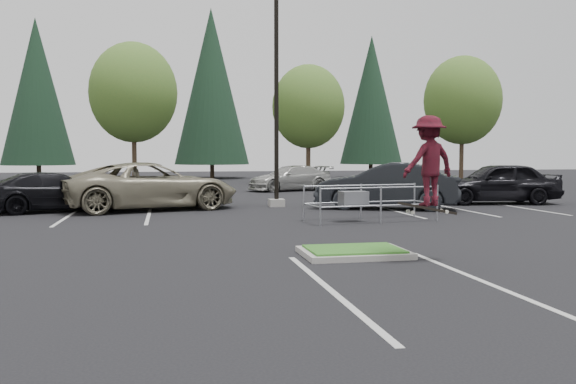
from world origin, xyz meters
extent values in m
plane|color=black|center=(0.00, 0.00, 0.00)|extent=(120.00, 120.00, 0.00)
cube|color=gray|center=(0.00, 0.00, 0.06)|extent=(2.20, 1.60, 0.12)
cube|color=#296B22|center=(0.00, 0.00, 0.13)|extent=(1.95, 1.35, 0.05)
cube|color=beige|center=(-4.50, 9.00, 0.00)|extent=(0.12, 5.20, 0.01)
cube|color=beige|center=(-7.20, 9.00, 0.00)|extent=(0.12, 5.20, 0.01)
cube|color=beige|center=(4.50, 9.00, 0.00)|extent=(0.12, 5.20, 0.01)
cube|color=beige|center=(7.20, 9.00, 0.00)|extent=(0.12, 5.20, 0.01)
cube|color=beige|center=(9.90, 9.00, 0.00)|extent=(0.12, 5.20, 0.01)
cube|color=beige|center=(-1.35, -3.00, 0.00)|extent=(0.12, 6.00, 0.01)
cube|color=beige|center=(1.35, -3.00, 0.00)|extent=(0.12, 6.00, 0.01)
cube|color=gray|center=(0.50, 12.00, 0.15)|extent=(0.60, 0.60, 0.30)
cylinder|color=black|center=(0.50, 12.00, 5.00)|extent=(0.18, 0.18, 10.00)
cylinder|color=#38281C|center=(-6.00, 30.50, 1.75)|extent=(0.32, 0.32, 3.50)
ellipsoid|color=#326525|center=(-6.00, 30.50, 6.26)|extent=(5.89, 5.89, 6.77)
sphere|color=#326525|center=(-5.40, 30.20, 5.52)|extent=(3.68, 3.68, 3.68)
sphere|color=#326525|center=(-6.50, 30.90, 5.70)|extent=(4.05, 4.05, 4.05)
cylinder|color=#38281C|center=(6.00, 29.80, 1.52)|extent=(0.32, 0.32, 3.04)
ellipsoid|color=#326525|center=(6.00, 29.80, 5.44)|extent=(5.12, 5.12, 5.89)
sphere|color=#326525|center=(6.60, 29.50, 4.80)|extent=(3.20, 3.20, 3.20)
sphere|color=#326525|center=(5.50, 30.20, 4.96)|extent=(3.52, 3.52, 3.52)
cylinder|color=#38281C|center=(18.00, 30.30, 1.71)|extent=(0.32, 0.32, 3.42)
ellipsoid|color=#326525|center=(18.00, 30.30, 6.12)|extent=(5.76, 5.76, 6.62)
sphere|color=#326525|center=(18.60, 30.00, 5.40)|extent=(3.60, 3.60, 3.60)
sphere|color=#326525|center=(17.50, 30.70, 5.58)|extent=(3.96, 3.96, 3.96)
cylinder|color=#38281C|center=(-14.00, 40.00, 0.60)|extent=(0.36, 0.36, 1.20)
cone|color=black|center=(-14.00, 40.00, 7.10)|extent=(5.72, 5.72, 11.80)
cylinder|color=#38281C|center=(0.00, 40.50, 0.60)|extent=(0.36, 0.36, 1.20)
cone|color=black|center=(0.00, 40.50, 7.85)|extent=(6.38, 6.38, 13.30)
cylinder|color=#38281C|center=(14.00, 39.50, 0.60)|extent=(0.36, 0.36, 1.20)
cone|color=black|center=(14.00, 39.50, 6.85)|extent=(5.50, 5.50, 11.30)
cylinder|color=#919399|center=(0.60, 5.23, 0.58)|extent=(0.06, 0.06, 1.15)
cylinder|color=#919399|center=(0.42, 6.62, 0.58)|extent=(0.06, 0.06, 1.15)
cylinder|color=#919399|center=(2.59, 5.49, 0.58)|extent=(0.06, 0.06, 1.15)
cylinder|color=#919399|center=(2.41, 6.89, 0.58)|extent=(0.06, 0.06, 1.15)
cylinder|color=#919399|center=(4.58, 5.76, 0.58)|extent=(0.06, 0.06, 1.15)
cylinder|color=#919399|center=(4.40, 7.15, 0.58)|extent=(0.06, 0.06, 1.15)
cylinder|color=#919399|center=(2.59, 5.49, 0.55)|extent=(3.99, 0.58, 0.05)
cylinder|color=#919399|center=(2.59, 5.49, 1.10)|extent=(3.99, 0.58, 0.05)
cylinder|color=#919399|center=(2.41, 6.89, 0.55)|extent=(3.99, 0.58, 0.05)
cylinder|color=#919399|center=(2.41, 6.89, 1.10)|extent=(3.99, 0.58, 0.05)
cube|color=#919399|center=(1.90, 6.11, 0.72)|extent=(0.91, 0.63, 0.48)
cube|color=black|center=(1.20, -1.00, 1.07)|extent=(1.18, 0.43, 0.27)
cylinder|color=silver|center=(0.84, -1.12, 1.01)|extent=(0.07, 0.04, 0.07)
cylinder|color=silver|center=(0.84, -0.88, 1.01)|extent=(0.07, 0.04, 0.07)
cylinder|color=silver|center=(1.56, -1.12, 1.01)|extent=(0.07, 0.04, 0.07)
cylinder|color=silver|center=(1.56, -0.88, 1.01)|extent=(0.07, 0.04, 0.07)
imported|color=maroon|center=(1.20, -1.00, 2.01)|extent=(1.29, 0.95, 1.79)
imported|color=gray|center=(-4.50, 11.50, 0.91)|extent=(7.10, 4.66, 1.81)
imported|color=black|center=(-8.00, 11.50, 0.73)|extent=(5.42, 3.53, 1.46)
imported|color=black|center=(4.50, 10.06, 0.90)|extent=(5.76, 3.90, 1.80)
imported|color=black|center=(10.00, 11.50, 0.89)|extent=(5.49, 2.88, 1.78)
imported|color=#AAAAA5|center=(3.16, 22.00, 0.72)|extent=(5.37, 3.53, 1.45)
camera|label=1|loc=(-3.88, -12.26, 2.17)|focal=38.00mm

